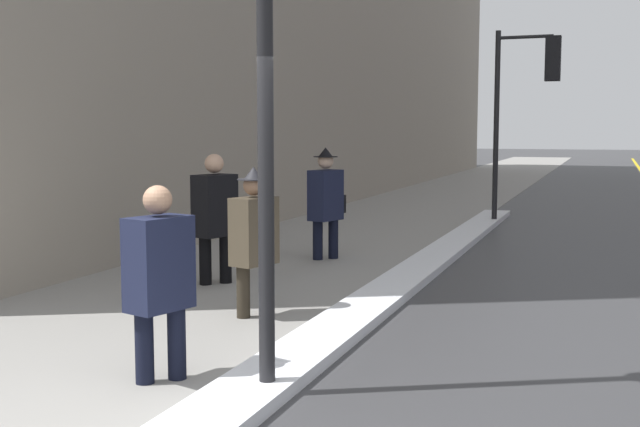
{
  "coord_description": "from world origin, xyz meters",
  "views": [
    {
      "loc": [
        2.63,
        -4.34,
        1.98
      ],
      "look_at": [
        -0.4,
        4.0,
        1.05
      ],
      "focal_mm": 45.0,
      "sensor_mm": 36.0,
      "label": 1
    }
  ],
  "objects_px": {
    "traffic_light_near": "(530,84)",
    "pedestrian_trailing": "(159,274)",
    "pedestrian_in_glasses": "(326,199)",
    "pedestrian_in_fedora": "(254,236)",
    "pedestrian_with_shoulder_bag": "(215,213)"
  },
  "relations": [
    {
      "from": "pedestrian_with_shoulder_bag",
      "to": "pedestrian_in_fedora",
      "type": "bearing_deg",
      "value": 56.18
    },
    {
      "from": "pedestrian_trailing",
      "to": "pedestrian_in_fedora",
      "type": "bearing_deg",
      "value": -157.51
    },
    {
      "from": "pedestrian_in_fedora",
      "to": "pedestrian_in_glasses",
      "type": "xyz_separation_m",
      "value": [
        -0.56,
        3.83,
        0.06
      ]
    },
    {
      "from": "traffic_light_near",
      "to": "pedestrian_with_shoulder_bag",
      "type": "height_order",
      "value": "traffic_light_near"
    },
    {
      "from": "traffic_light_near",
      "to": "pedestrian_trailing",
      "type": "bearing_deg",
      "value": -96.82
    },
    {
      "from": "pedestrian_in_fedora",
      "to": "pedestrian_with_shoulder_bag",
      "type": "xyz_separation_m",
      "value": [
        -1.23,
        1.5,
        0.06
      ]
    },
    {
      "from": "pedestrian_trailing",
      "to": "traffic_light_near",
      "type": "bearing_deg",
      "value": -171.23
    },
    {
      "from": "pedestrian_in_glasses",
      "to": "pedestrian_trailing",
      "type": "bearing_deg",
      "value": 24.17
    },
    {
      "from": "traffic_light_near",
      "to": "pedestrian_trailing",
      "type": "xyz_separation_m",
      "value": [
        -1.66,
        -11.68,
        -2.03
      ]
    },
    {
      "from": "pedestrian_in_fedora",
      "to": "pedestrian_with_shoulder_bag",
      "type": "bearing_deg",
      "value": -123.82
    },
    {
      "from": "pedestrian_trailing",
      "to": "pedestrian_in_fedora",
      "type": "xyz_separation_m",
      "value": [
        -0.22,
        2.24,
        0.01
      ]
    },
    {
      "from": "traffic_light_near",
      "to": "pedestrian_in_glasses",
      "type": "bearing_deg",
      "value": -112.26
    },
    {
      "from": "pedestrian_trailing",
      "to": "pedestrian_with_shoulder_bag",
      "type": "distance_m",
      "value": 4.01
    },
    {
      "from": "pedestrian_in_fedora",
      "to": "pedestrian_with_shoulder_bag",
      "type": "distance_m",
      "value": 1.94
    },
    {
      "from": "pedestrian_with_shoulder_bag",
      "to": "pedestrian_in_glasses",
      "type": "height_order",
      "value": "pedestrian_in_glasses"
    }
  ]
}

